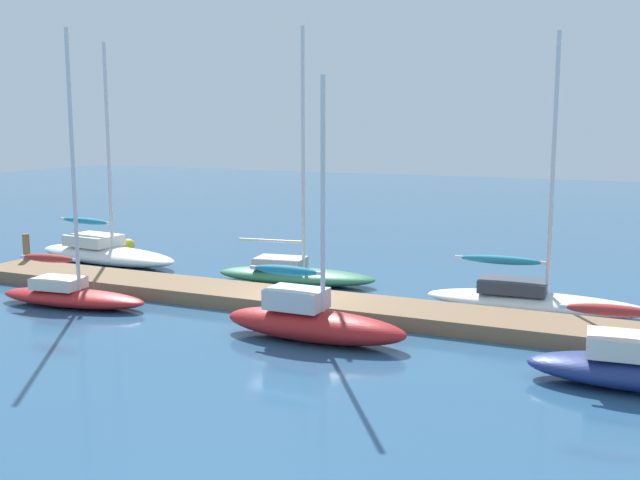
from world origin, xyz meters
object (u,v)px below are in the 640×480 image
sailboat_0 (105,251)px  mooring_buoy_yellow (129,245)px  sailboat_1 (70,291)px  sailboat_3 (311,319)px  sailboat_4 (532,297)px  sailboat_2 (294,272)px

sailboat_0 → mooring_buoy_yellow: sailboat_0 is taller
sailboat_0 → sailboat_1: size_ratio=1.03×
sailboat_3 → sailboat_4: 7.83m
sailboat_0 → sailboat_3: (13.17, -6.82, 0.08)m
sailboat_4 → mooring_buoy_yellow: 19.76m
sailboat_2 → mooring_buoy_yellow: bearing=154.5°
sailboat_0 → sailboat_3: 14.84m
sailboat_3 → mooring_buoy_yellow: sailboat_3 is taller
sailboat_3 → sailboat_2: bearing=120.4°
sailboat_1 → sailboat_3: bearing=-7.6°
sailboat_2 → mooring_buoy_yellow: size_ratio=16.58×
sailboat_2 → sailboat_3: 7.57m
sailboat_1 → mooring_buoy_yellow: sailboat_1 is taller
sailboat_0 → sailboat_4: size_ratio=1.05×
sailboat_2 → sailboat_4: sailboat_2 is taller
sailboat_1 → mooring_buoy_yellow: (-5.21, 9.54, -0.22)m
sailboat_0 → sailboat_3: sailboat_0 is taller
sailboat_2 → mooring_buoy_yellow: (-10.43, 3.25, -0.17)m
sailboat_0 → sailboat_3: bearing=-21.5°
sailboat_0 → sailboat_1: bearing=-52.0°
sailboat_0 → sailboat_1: (4.13, -6.59, -0.02)m
sailboat_4 → mooring_buoy_yellow: (-19.38, 3.86, -0.19)m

